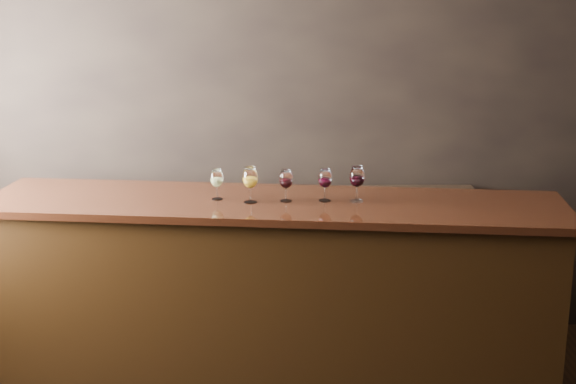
{
  "coord_description": "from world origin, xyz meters",
  "views": [
    {
      "loc": [
        -0.15,
        -3.0,
        2.36
      ],
      "look_at": [
        -0.1,
        1.38,
        1.21
      ],
      "focal_mm": 50.0,
      "sensor_mm": 36.0,
      "label": 1
    }
  ],
  "objects_px": {
    "back_bar_shelf": "(259,268)",
    "glass_red_a": "(286,180)",
    "glass_white": "(217,179)",
    "bar_counter": "(273,299)",
    "glass_amber": "(250,178)",
    "glass_red_b": "(325,179)",
    "glass_red_c": "(357,178)"
  },
  "relations": [
    {
      "from": "back_bar_shelf",
      "to": "glass_red_a",
      "type": "height_order",
      "value": "glass_red_a"
    },
    {
      "from": "back_bar_shelf",
      "to": "glass_white",
      "type": "bearing_deg",
      "value": -109.13
    },
    {
      "from": "back_bar_shelf",
      "to": "glass_white",
      "type": "xyz_separation_m",
      "value": [
        -0.21,
        -0.62,
        0.76
      ]
    },
    {
      "from": "bar_counter",
      "to": "glass_amber",
      "type": "xyz_separation_m",
      "value": [
        -0.13,
        -0.03,
        0.74
      ]
    },
    {
      "from": "bar_counter",
      "to": "back_bar_shelf",
      "type": "relative_size",
      "value": 1.11
    },
    {
      "from": "bar_counter",
      "to": "glass_red_b",
      "type": "relative_size",
      "value": 17.07
    },
    {
      "from": "glass_white",
      "to": "glass_red_c",
      "type": "relative_size",
      "value": 0.87
    },
    {
      "from": "glass_white",
      "to": "glass_red_c",
      "type": "xyz_separation_m",
      "value": [
        0.79,
        -0.05,
        0.02
      ]
    },
    {
      "from": "glass_red_b",
      "to": "glass_red_c",
      "type": "distance_m",
      "value": 0.18
    },
    {
      "from": "back_bar_shelf",
      "to": "glass_red_b",
      "type": "bearing_deg",
      "value": -58.74
    },
    {
      "from": "glass_white",
      "to": "glass_red_b",
      "type": "bearing_deg",
      "value": -3.68
    },
    {
      "from": "glass_red_b",
      "to": "glass_red_c",
      "type": "relative_size",
      "value": 0.92
    },
    {
      "from": "glass_white",
      "to": "glass_red_b",
      "type": "relative_size",
      "value": 0.95
    },
    {
      "from": "bar_counter",
      "to": "glass_red_c",
      "type": "bearing_deg",
      "value": 4.52
    },
    {
      "from": "bar_counter",
      "to": "glass_red_c",
      "type": "distance_m",
      "value": 0.88
    },
    {
      "from": "glass_amber",
      "to": "back_bar_shelf",
      "type": "bearing_deg",
      "value": 88.16
    },
    {
      "from": "glass_red_b",
      "to": "glass_red_c",
      "type": "bearing_deg",
      "value": -3.22
    },
    {
      "from": "back_bar_shelf",
      "to": "glass_red_c",
      "type": "height_order",
      "value": "glass_red_c"
    },
    {
      "from": "glass_white",
      "to": "glass_red_a",
      "type": "xyz_separation_m",
      "value": [
        0.39,
        -0.04,
        0.0
      ]
    },
    {
      "from": "bar_counter",
      "to": "glass_red_a",
      "type": "bearing_deg",
      "value": -0.47
    },
    {
      "from": "bar_counter",
      "to": "glass_amber",
      "type": "distance_m",
      "value": 0.75
    },
    {
      "from": "glass_white",
      "to": "back_bar_shelf",
      "type": "bearing_deg",
      "value": 70.87
    },
    {
      "from": "glass_white",
      "to": "glass_red_c",
      "type": "distance_m",
      "value": 0.79
    },
    {
      "from": "bar_counter",
      "to": "glass_white",
      "type": "bearing_deg",
      "value": -179.47
    },
    {
      "from": "glass_red_a",
      "to": "back_bar_shelf",
      "type": "bearing_deg",
      "value": 105.18
    },
    {
      "from": "glass_white",
      "to": "glass_red_b",
      "type": "distance_m",
      "value": 0.61
    },
    {
      "from": "glass_red_c",
      "to": "glass_red_b",
      "type": "bearing_deg",
      "value": 176.78
    },
    {
      "from": "glass_red_c",
      "to": "back_bar_shelf",
      "type": "bearing_deg",
      "value": 130.91
    },
    {
      "from": "glass_red_b",
      "to": "glass_white",
      "type": "bearing_deg",
      "value": 176.32
    },
    {
      "from": "glass_amber",
      "to": "glass_red_c",
      "type": "height_order",
      "value": "same"
    },
    {
      "from": "glass_white",
      "to": "glass_red_b",
      "type": "xyz_separation_m",
      "value": [
        0.61,
        -0.04,
        0.01
      ]
    },
    {
      "from": "glass_red_b",
      "to": "glass_amber",
      "type": "bearing_deg",
      "value": -176.26
    }
  ]
}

